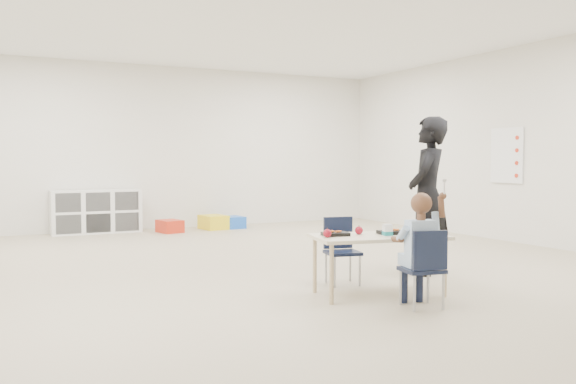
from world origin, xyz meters
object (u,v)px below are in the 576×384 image
adult (428,196)px  table (379,264)px  chair_near (422,268)px  child (422,246)px  cubby_shelf (96,212)px

adult → table: bearing=-9.7°
chair_near → child: child is taller
child → table: bearing=106.5°
chair_near → child: size_ratio=0.63×
child → adult: size_ratio=0.61×
chair_near → adult: (0.97, 1.12, 0.50)m
cubby_shelf → adult: (2.48, -5.21, 0.46)m
child → cubby_shelf: (-1.51, 6.32, -0.15)m
child → chair_near: bearing=0.0°
chair_near → adult: size_ratio=0.39×
table → child: (0.04, -0.53, 0.23)m
table → adult: size_ratio=0.76×
chair_near → cubby_shelf: cubby_shelf is taller
table → adult: bearing=41.6°
chair_near → table: bearing=106.5°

